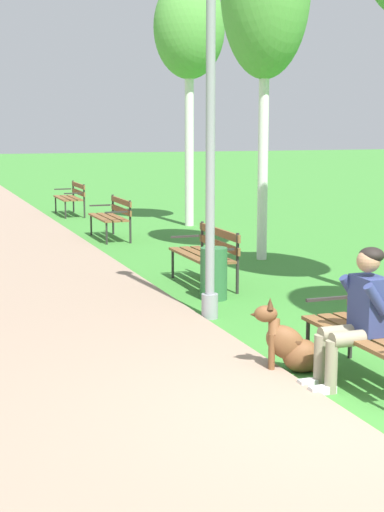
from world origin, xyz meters
TOP-DOWN VIEW (x-y plane):
  - ground_plane at (0.00, 0.00)m, footprint 120.00×120.00m
  - park_bench_near at (0.54, 0.74)m, footprint 0.55×1.50m
  - park_bench_mid at (0.67, 5.27)m, footprint 0.55×1.50m
  - park_bench_far at (0.52, 10.28)m, footprint 0.55×1.50m
  - park_bench_furthest at (0.56, 14.77)m, footprint 0.55×1.50m
  - person_seated_on_near_bench at (0.34, 0.70)m, footprint 0.74×0.49m
  - dog_brown at (-0.04, 1.25)m, footprint 0.78×0.47m
  - lamp_post_near at (-0.01, 3.43)m, footprint 0.24×0.24m
  - birch_tree_fourth at (2.72, 11.76)m, footprint 1.61×1.48m
  - litter_bin at (0.42, 4.38)m, footprint 0.36×0.36m

SIDE VIEW (x-z plane):
  - ground_plane at x=0.00m, z-range 0.00..0.00m
  - dog_brown at x=-0.04m, z-range -0.09..0.61m
  - litter_bin at x=0.42m, z-range 0.00..0.70m
  - park_bench_near at x=0.54m, z-range 0.09..0.94m
  - park_bench_mid at x=0.67m, z-range 0.09..0.94m
  - park_bench_far at x=0.52m, z-range 0.09..0.94m
  - park_bench_furthest at x=0.56m, z-range 0.09..0.94m
  - person_seated_on_near_bench at x=0.34m, z-range 0.06..1.31m
  - lamp_post_near at x=-0.01m, z-range 0.08..4.65m
  - birch_tree_fourth at x=2.72m, z-range 1.59..7.18m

